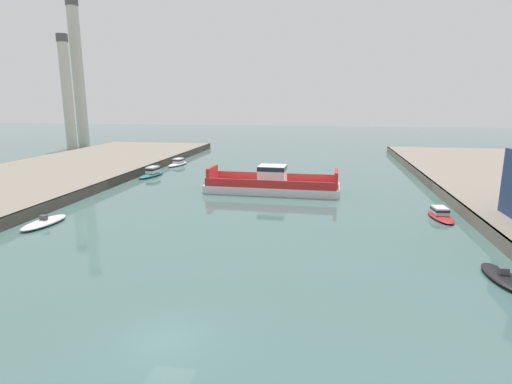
% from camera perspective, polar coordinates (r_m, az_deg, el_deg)
% --- Properties ---
extents(ground_plane, '(400.00, 400.00, 0.00)m').
position_cam_1_polar(ground_plane, '(24.07, -12.39, -19.53)').
color(ground_plane, '#476B66').
extents(chain_ferry, '(18.96, 6.73, 3.78)m').
position_cam_1_polar(chain_ferry, '(58.56, 2.27, 1.14)').
color(chain_ferry, silver).
rests_on(chain_ferry, ground).
extents(moored_boat_near_left, '(3.01, 7.15, 1.62)m').
position_cam_1_polar(moored_boat_near_left, '(73.09, -14.24, 2.61)').
color(moored_boat_near_left, '#237075').
rests_on(moored_boat_near_left, ground).
extents(moored_boat_mid_left, '(3.08, 6.83, 1.33)m').
position_cam_1_polar(moored_boat_mid_left, '(84.69, -10.76, 4.01)').
color(moored_boat_mid_left, white).
rests_on(moored_boat_mid_left, ground).
extents(moored_boat_mid_right, '(2.64, 6.20, 1.05)m').
position_cam_1_polar(moored_boat_mid_right, '(48.36, -27.29, -3.75)').
color(moored_boat_mid_right, white).
rests_on(moored_boat_mid_right, ground).
extents(moored_boat_far_left, '(2.59, 5.90, 1.17)m').
position_cam_1_polar(moored_boat_far_left, '(49.90, 24.17, -2.80)').
color(moored_boat_far_left, red).
rests_on(moored_boat_far_left, ground).
extents(moored_boat_far_right, '(2.44, 5.51, 0.95)m').
position_cam_1_polar(moored_boat_far_right, '(35.16, 30.99, -10.05)').
color(moored_boat_far_right, black).
rests_on(moored_boat_far_right, ground).
extents(smokestack_distant_a, '(3.35, 3.35, 39.83)m').
position_cam_1_polar(smokestack_distant_a, '(129.55, -23.47, 15.17)').
color(smokestack_distant_a, beige).
rests_on(smokestack_distant_a, ground).
extents(smokestack_distant_b, '(2.91, 2.91, 29.73)m').
position_cam_1_polar(smokestack_distant_b, '(123.73, -24.73, 12.87)').
color(smokestack_distant_b, beige).
rests_on(smokestack_distant_b, ground).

